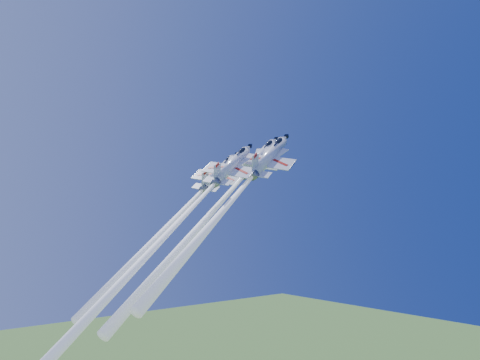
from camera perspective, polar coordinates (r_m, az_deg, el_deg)
jet_lead at (r=100.03m, az=-2.59°, el=-2.95°), size 44.15×23.00×42.43m
jet_left at (r=100.08m, az=-6.59°, el=-3.75°), size 37.77×19.69×35.94m
jet_right at (r=92.91m, az=-0.75°, el=-2.02°), size 38.68×20.19×36.40m
jet_slot at (r=83.95m, az=-8.33°, el=-6.30°), size 47.13×24.49×46.50m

